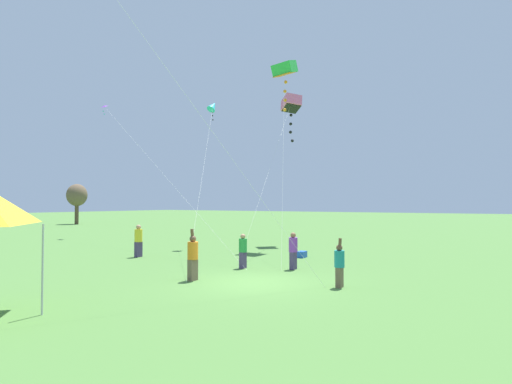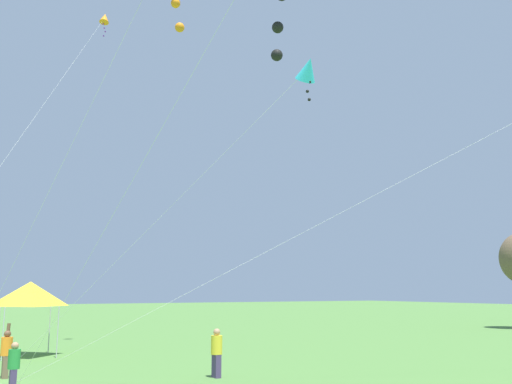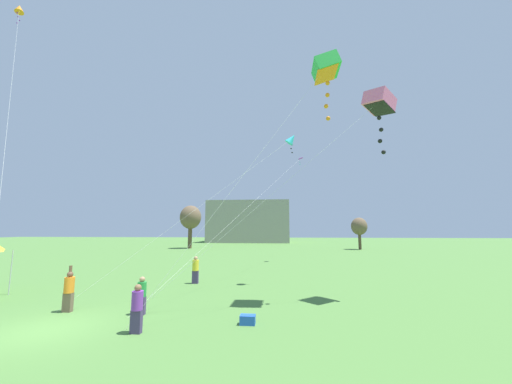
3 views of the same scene
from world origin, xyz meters
The scene contains 14 objects.
ground_plane centered at (0.00, 0.00, 0.00)m, with size 220.00×220.00×0.00m, color #4C7A38.
distant_building centered at (-0.76, 68.21, 5.45)m, with size 21.35×13.19×10.91m, color gray.
tree_far_centre centered at (-8.72, 41.84, 5.57)m, with size 3.89×3.89×7.85m.
tree_near_right centered at (21.56, 41.75, 3.90)m, with size 2.72×2.72×5.50m.
cooler_box centered at (7.00, 1.28, 0.17)m, with size 0.57×0.37×0.33m, color blue.
person_green_shirt centered at (2.45, 2.07, 0.82)m, with size 0.36×0.36×1.53m.
person_orange_shirt centered at (-0.86, 2.15, 0.94)m, with size 0.40×0.40×1.93m.
person_yellow_shirt centered at (2.62, 8.88, 0.93)m, with size 0.41×0.41×1.73m.
person_purple_shirt centered at (3.33, 0.02, 0.87)m, with size 0.38×0.38×1.61m.
kite_orange_diamond_0 centered at (-10.35, 7.18, 19.18)m, with size 11.33×10.13×19.66m.
kite_cyan_diamond_1 centered at (8.96, 8.75, 9.44)m, with size 10.84×7.14×9.98m.
kite_pink_box_2 centered at (13.47, 5.07, 10.08)m, with size 12.34×3.83×10.75m.
kite_purple_delta_3 centered at (10.18, 21.32, 11.11)m, with size 8.62×20.55×11.61m.
kite_green_box_4 centered at (10.62, 4.15, 11.62)m, with size 8.52×4.57×12.30m.
Camera 3 is at (8.35, -9.73, 3.51)m, focal length 20.00 mm.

